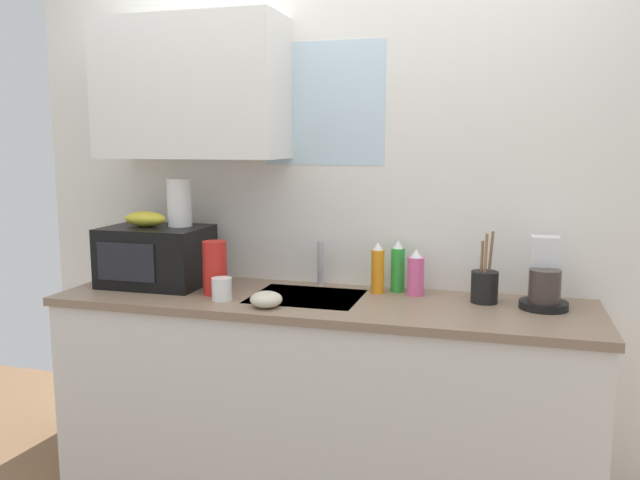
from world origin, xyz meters
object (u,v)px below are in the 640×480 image
object	(u,v)px
dish_soap_bottle_orange	(378,269)
dish_soap_bottle_pink	(416,274)
banana_bunch	(145,219)
coffee_maker	(544,281)
dish_soap_bottle_green	(398,268)
cereal_canister	(215,268)
microwave	(156,256)
mug_white	(222,289)
small_bowl	(266,299)
utensil_crock	(485,286)
paper_towel_roll	(179,202)

from	to	relation	value
dish_soap_bottle_orange	dish_soap_bottle_pink	bearing A→B (deg)	0.76
banana_bunch	coffee_maker	distance (m)	1.76
dish_soap_bottle_green	dish_soap_bottle_pink	bearing A→B (deg)	-29.80
banana_bunch	cereal_canister	xyz separation A→B (m)	(0.39, -0.10, -0.19)
dish_soap_bottle_orange	cereal_canister	bearing A→B (deg)	-161.99
cereal_canister	dish_soap_bottle_pink	bearing A→B (deg)	14.75
microwave	mug_white	size ratio (longest dim) A/B	4.84
coffee_maker	dish_soap_bottle_orange	world-z (taller)	coffee_maker
dish_soap_bottle_green	mug_white	xyz separation A→B (m)	(-0.68, -0.36, -0.06)
banana_bunch	small_bowl	xyz separation A→B (m)	(0.68, -0.25, -0.27)
dish_soap_bottle_pink	cereal_canister	distance (m)	0.87
cereal_canister	utensil_crock	size ratio (longest dim) A/B	0.79
dish_soap_bottle_orange	dish_soap_bottle_pink	size ratio (longest dim) A/B	1.13
paper_towel_roll	small_bowl	bearing A→B (deg)	-29.41
dish_soap_bottle_pink	utensil_crock	distance (m)	0.29
dish_soap_bottle_pink	dish_soap_bottle_green	bearing A→B (deg)	150.20
microwave	coffee_maker	xyz separation A→B (m)	(1.70, 0.06, -0.03)
utensil_crock	mug_white	bearing A→B (deg)	-166.17
microwave	small_bowl	size ratio (longest dim) A/B	3.54
utensil_crock	dish_soap_bottle_pink	bearing A→B (deg)	170.00
mug_white	utensil_crock	distance (m)	1.09
coffee_maker	small_bowl	xyz separation A→B (m)	(-1.07, -0.31, -0.07)
coffee_maker	small_bowl	bearing A→B (deg)	-163.86
coffee_maker	dish_soap_bottle_pink	bearing A→B (deg)	173.14
microwave	utensil_crock	size ratio (longest dim) A/B	1.56
coffee_maker	dish_soap_bottle_orange	distance (m)	0.69
microwave	mug_white	bearing A→B (deg)	-24.54
microwave	mug_white	world-z (taller)	microwave
dish_soap_bottle_orange	dish_soap_bottle_green	size ratio (longest dim) A/B	0.99
dish_soap_bottle_green	small_bowl	world-z (taller)	dish_soap_bottle_green
banana_bunch	dish_soap_bottle_orange	xyz separation A→B (m)	(1.06, 0.12, -0.20)
coffee_maker	dish_soap_bottle_orange	size ratio (longest dim) A/B	1.24
banana_bunch	cereal_canister	size ratio (longest dim) A/B	0.86
coffee_maker	utensil_crock	world-z (taller)	utensil_crock
paper_towel_roll	mug_white	world-z (taller)	paper_towel_roll
cereal_canister	mug_white	distance (m)	0.13
paper_towel_roll	dish_soap_bottle_pink	world-z (taller)	paper_towel_roll
microwave	utensil_crock	distance (m)	1.47
microwave	banana_bunch	size ratio (longest dim) A/B	2.30
dish_soap_bottle_green	mug_white	bearing A→B (deg)	-152.11
mug_white	utensil_crock	world-z (taller)	utensil_crock
coffee_maker	cereal_canister	distance (m)	1.37
dish_soap_bottle_orange	coffee_maker	bearing A→B (deg)	-5.02
banana_bunch	mug_white	xyz separation A→B (m)	(0.46, -0.19, -0.26)
cereal_canister	banana_bunch	bearing A→B (deg)	165.62
dish_soap_bottle_green	cereal_canister	bearing A→B (deg)	-160.26
utensil_crock	small_bowl	bearing A→B (deg)	-159.05
coffee_maker	dish_soap_bottle_green	xyz separation A→B (m)	(-0.60, 0.11, 0.00)
coffee_maker	banana_bunch	bearing A→B (deg)	-178.09
dish_soap_bottle_pink	small_bowl	size ratio (longest dim) A/B	1.54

